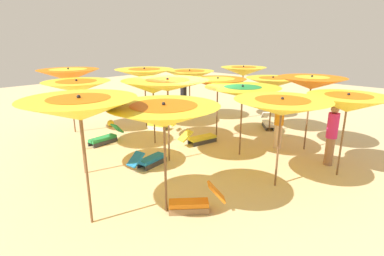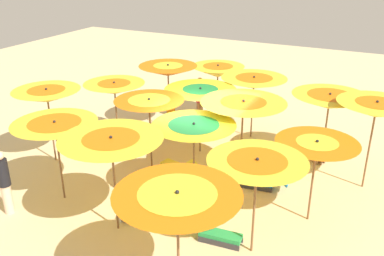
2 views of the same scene
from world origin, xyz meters
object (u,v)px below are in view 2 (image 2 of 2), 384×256
object	(u,v)px
beach_umbrella_4	(114,88)
beach_umbrella_14	(329,101)
beach_umbrella_15	(376,110)
lounger_4	(217,234)
beach_umbrella_1	(55,130)
beach_umbrella_10	(243,107)
beach_umbrella_7	(257,168)
beach_umbrella_9	(200,94)
beach_umbrella_0	(47,96)
lounger_5	(261,182)
lounger_0	(179,167)
beachgoer_0	(200,99)
beachgoer_2	(4,182)
beach_umbrella_2	(112,145)
beach_umbrella_6	(194,132)
lounger_1	(101,138)
beach_umbrella_8	(168,71)
beach_umbrella_5	(149,105)
beach_umbrella_12	(218,71)
beach_umbrella_13	(254,83)
beach_umbrella_11	(316,149)
beach_umbrella_3	(177,204)
lounger_2	(312,151)
lounger_3	(131,205)
beachgoer_1	(171,114)

from	to	relation	value
beach_umbrella_4	beach_umbrella_14	size ratio (longest dim) A/B	0.92
beach_umbrella_15	lounger_4	bearing A→B (deg)	-124.08
beach_umbrella_1	beach_umbrella_15	bearing A→B (deg)	30.24
beach_umbrella_10	lounger_4	distance (m)	3.48
beach_umbrella_7	beach_umbrella_9	bearing A→B (deg)	128.22
beach_umbrella_0	lounger_5	xyz separation A→B (m)	(6.30, 1.22, -1.92)
beach_umbrella_9	lounger_0	bearing A→B (deg)	-86.99
beach_umbrella_1	beachgoer_0	size ratio (longest dim) A/B	1.27
beach_umbrella_7	lounger_0	size ratio (longest dim) A/B	1.59
beach_umbrella_7	beachgoer_2	distance (m)	6.18
beach_umbrella_14	beach_umbrella_2	bearing A→B (deg)	-124.70
beach_umbrella_6	beach_umbrella_9	world-z (taller)	beach_umbrella_6
beach_umbrella_15	lounger_4	distance (m)	5.26
beach_umbrella_0	beach_umbrella_7	distance (m)	7.07
beach_umbrella_2	lounger_1	distance (m)	5.33
beach_umbrella_6	beach_umbrella_14	distance (m)	4.38
beach_umbrella_2	beach_umbrella_8	xyz separation A→B (m)	(-1.88, 5.87, -0.00)
beach_umbrella_5	beachgoer_2	size ratio (longest dim) A/B	1.30
beach_umbrella_6	beachgoer_0	distance (m)	5.62
beach_umbrella_8	beach_umbrella_2	bearing A→B (deg)	-72.27
beach_umbrella_1	beach_umbrella_5	xyz separation A→B (m)	(1.19, 2.51, 0.01)
lounger_1	beach_umbrella_9	bearing A→B (deg)	-25.81
beach_umbrella_4	beach_umbrella_12	xyz separation A→B (m)	(2.25, 3.30, 0.02)
beachgoer_2	lounger_0	bearing A→B (deg)	-21.18
beach_umbrella_2	beach_umbrella_7	world-z (taller)	beach_umbrella_2
beach_umbrella_13	lounger_0	distance (m)	4.00
lounger_1	beach_umbrella_11	bearing A→B (deg)	-51.73
beach_umbrella_15	beach_umbrella_2	bearing A→B (deg)	-137.39
beach_umbrella_11	beach_umbrella_14	xyz separation A→B (m)	(-0.25, 2.99, 0.16)
beach_umbrella_3	lounger_5	world-z (taller)	beach_umbrella_3
beach_umbrella_5	beach_umbrella_9	size ratio (longest dim) A/B	0.98
beach_umbrella_3	beach_umbrella_15	distance (m)	6.55
beach_umbrella_1	beach_umbrella_3	xyz separation A→B (m)	(4.46, -1.90, 0.24)
lounger_2	beachgoer_0	xyz separation A→B (m)	(-4.45, 1.12, 0.71)
lounger_2	lounger_3	distance (m)	6.10
beach_umbrella_2	lounger_2	xyz separation A→B (m)	(3.32, 5.78, -1.96)
beach_umbrella_7	beach_umbrella_15	size ratio (longest dim) A/B	0.90
lounger_4	beachgoer_1	distance (m)	5.90
beach_umbrella_9	beach_umbrella_7	bearing A→B (deg)	-51.78
lounger_3	beach_umbrella_7	bearing A→B (deg)	68.90
beach_umbrella_15	lounger_0	xyz separation A→B (m)	(-4.93, -1.59, -2.09)
beach_umbrella_9	beach_umbrella_11	size ratio (longest dim) A/B	1.05
beach_umbrella_8	beach_umbrella_4	bearing A→B (deg)	-118.01
beach_umbrella_3	beachgoer_2	bearing A→B (deg)	171.72
beach_umbrella_11	lounger_3	distance (m)	4.71
beach_umbrella_0	beach_umbrella_9	size ratio (longest dim) A/B	1.05
beachgoer_1	beach_umbrella_6	bearing A→B (deg)	-132.52
beach_umbrella_1	beach_umbrella_11	distance (m)	6.32
lounger_2	beachgoer_2	bearing A→B (deg)	-90.73
beach_umbrella_10	lounger_5	world-z (taller)	beach_umbrella_10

